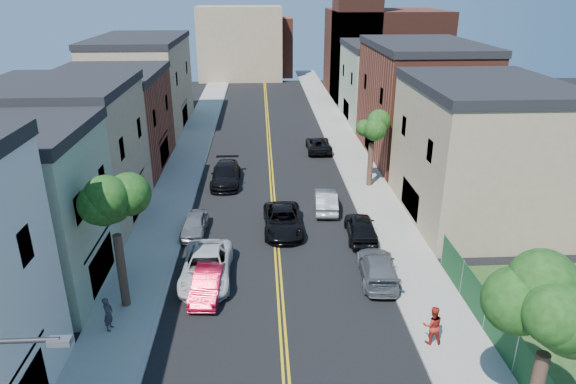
{
  "coord_description": "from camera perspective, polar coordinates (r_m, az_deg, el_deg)",
  "views": [
    {
      "loc": [
        -0.86,
        -8.51,
        15.33
      ],
      "look_at": [
        0.95,
        24.24,
        2.0
      ],
      "focal_mm": 31.92,
      "sensor_mm": 36.0,
      "label": 1
    }
  ],
  "objects": [
    {
      "name": "tree_right_far",
      "position": [
        40.65,
        9.5,
        8.19
      ],
      "size": [
        4.4,
        4.4,
        8.03
      ],
      "color": "#3C281E",
      "rests_on": "sidewalk_right"
    },
    {
      "name": "bldg_left_tan_far",
      "position": [
        60.89,
        -15.89,
        11.29
      ],
      "size": [
        9.0,
        16.0,
        9.5
      ],
      "primitive_type": "cube",
      "color": "#998466",
      "rests_on": "ground"
    },
    {
      "name": "pedestrian_right",
      "position": [
        24.68,
        15.8,
        -14.08
      ],
      "size": [
        0.95,
        0.75,
        1.89
      ],
      "primitive_type": "imported",
      "rotation": [
        0.0,
        0.0,
        3.1
      ],
      "color": "#A32319",
      "rests_on": "sidewalk_right"
    },
    {
      "name": "bldg_right_palegrn",
      "position": [
        63.28,
        10.69,
        11.66
      ],
      "size": [
        9.0,
        12.0,
        8.5
      ],
      "primitive_type": "cube",
      "color": "gray",
      "rests_on": "ground"
    },
    {
      "name": "bldg_right_brick",
      "position": [
        49.91,
        14.43,
        9.48
      ],
      "size": [
        9.0,
        14.0,
        10.0
      ],
      "primitive_type": "cube",
      "color": "brown",
      "rests_on": "ground"
    },
    {
      "name": "pedestrian_left",
      "position": [
        26.05,
        -19.39,
        -12.69
      ],
      "size": [
        0.49,
        0.67,
        1.7
      ],
      "primitive_type": "imported",
      "rotation": [
        0.0,
        0.0,
        1.44
      ],
      "color": "#2A2B32",
      "rests_on": "sidewalk_left"
    },
    {
      "name": "dark_car_right_far",
      "position": [
        50.73,
        3.42,
        5.3
      ],
      "size": [
        2.35,
        4.99,
        1.38
      ],
      "primitive_type": "imported",
      "rotation": [
        0.0,
        0.0,
        3.13
      ],
      "color": "black",
      "rests_on": "ground"
    },
    {
      "name": "white_pickup",
      "position": [
        29.0,
        -9.06,
        -8.24
      ],
      "size": [
        2.69,
        5.82,
        1.62
      ],
      "primitive_type": "imported",
      "rotation": [
        0.0,
        0.0,
        0.0
      ],
      "color": "silver",
      "rests_on": "ground"
    },
    {
      "name": "bldg_right_tan",
      "position": [
        37.35,
        20.48,
        3.83
      ],
      "size": [
        9.0,
        12.0,
        9.0
      ],
      "primitive_type": "cube",
      "color": "#998466",
      "rests_on": "ground"
    },
    {
      "name": "sidewalk_left",
      "position": [
        51.34,
        -10.94,
        4.42
      ],
      "size": [
        3.2,
        100.0,
        0.15
      ],
      "primitive_type": "cube",
      "color": "gray",
      "rests_on": "ground"
    },
    {
      "name": "bldg_left_brick",
      "position": [
        47.77,
        -19.19,
        7.17
      ],
      "size": [
        9.0,
        12.0,
        8.0
      ],
      "primitive_type": "cube",
      "color": "brown",
      "rests_on": "ground"
    },
    {
      "name": "fence_right",
      "position": [
        25.18,
        22.52,
        -14.24
      ],
      "size": [
        0.04,
        15.0,
        1.9
      ],
      "primitive_type": "cube",
      "color": "#143F1E",
      "rests_on": "sidewalk_right"
    },
    {
      "name": "tree_left_mid",
      "position": [
        25.15,
        -19.15,
        0.49
      ],
      "size": [
        5.2,
        5.2,
        9.29
      ],
      "color": "#3C281E",
      "rests_on": "sidewalk_left"
    },
    {
      "name": "tree_right_corner",
      "position": [
        17.27,
        28.24,
        -8.45
      ],
      "size": [
        5.8,
        5.8,
        10.35
      ],
      "color": "#3C281E",
      "rests_on": "sidewalk_right"
    },
    {
      "name": "church",
      "position": [
        77.93,
        9.98,
        15.84
      ],
      "size": [
        16.2,
        14.2,
        22.6
      ],
      "color": "#4C2319",
      "rests_on": "ground"
    },
    {
      "name": "bldg_left_tan_near",
      "position": [
        37.59,
        -23.52,
        3.49
      ],
      "size": [
        9.0,
        10.0,
        9.0
      ],
      "primitive_type": "cube",
      "color": "#998466",
      "rests_on": "ground"
    },
    {
      "name": "grey_car_left",
      "position": [
        34.27,
        -10.37,
        -3.6
      ],
      "size": [
        1.71,
        3.97,
        1.33
      ],
      "primitive_type": "imported",
      "rotation": [
        0.0,
        0.0,
        -0.04
      ],
      "color": "slate",
      "rests_on": "ground"
    },
    {
      "name": "curb_left",
      "position": [
        51.13,
        -8.99,
        4.48
      ],
      "size": [
        0.3,
        100.0,
        0.15
      ],
      "primitive_type": "cube",
      "color": "gray",
      "rests_on": "ground"
    },
    {
      "name": "silver_car_right",
      "position": [
        37.34,
        4.26,
        -0.95
      ],
      "size": [
        1.91,
        4.58,
        1.47
      ],
      "primitive_type": "imported",
      "rotation": [
        0.0,
        0.0,
        3.06
      ],
      "color": "#AAADB2",
      "rests_on": "ground"
    },
    {
      "name": "black_car_right",
      "position": [
        33.42,
        8.15,
        -3.93
      ],
      "size": [
        2.07,
        4.65,
        1.55
      ],
      "primitive_type": "imported",
      "rotation": [
        0.0,
        0.0,
        3.09
      ],
      "color": "black",
      "rests_on": "ground"
    },
    {
      "name": "backdrop_left",
      "position": [
        91.04,
        -5.34,
        16.14
      ],
      "size": [
        14.0,
        8.0,
        12.0
      ],
      "primitive_type": "cube",
      "color": "#998466",
      "rests_on": "ground"
    },
    {
      "name": "red_sedan",
      "position": [
        27.77,
        -8.9,
        -10.02
      ],
      "size": [
        1.79,
        4.25,
        1.37
      ],
      "primitive_type": "imported",
      "rotation": [
        0.0,
        0.0,
        -0.08
      ],
      "color": "#B40C29",
      "rests_on": "ground"
    },
    {
      "name": "grey_car_right",
      "position": [
        29.2,
        9.96,
        -8.29
      ],
      "size": [
        2.4,
        5.09,
        1.43
      ],
      "primitive_type": "imported",
      "rotation": [
        0.0,
        0.0,
        3.06
      ],
      "color": "slate",
      "rests_on": "ground"
    },
    {
      "name": "black_suv_lane",
      "position": [
        34.11,
        -0.58,
        -3.18
      ],
      "size": [
        2.56,
        5.47,
        1.51
      ],
      "primitive_type": "imported",
      "rotation": [
        0.0,
        0.0,
        0.01
      ],
      "color": "black",
      "rests_on": "ground"
    },
    {
      "name": "sidewalk_right",
      "position": [
        51.6,
        6.77,
        4.76
      ],
      "size": [
        3.2,
        100.0,
        0.15
      ],
      "primitive_type": "cube",
      "color": "gray",
      "rests_on": "ground"
    },
    {
      "name": "black_car_left",
      "position": [
        42.45,
        -6.95,
        1.95
      ],
      "size": [
        2.34,
        5.64,
        1.63
      ],
      "primitive_type": "imported",
      "rotation": [
        0.0,
        0.0,
        -0.01
      ],
      "color": "black",
      "rests_on": "ground"
    },
    {
      "name": "backdrop_center",
      "position": [
        95.08,
        -2.74,
        15.85
      ],
      "size": [
        10.0,
        8.0,
        10.0
      ],
      "primitive_type": "cube",
      "color": "brown",
      "rests_on": "ground"
    },
    {
      "name": "curb_right",
      "position": [
        51.33,
        4.84,
        4.75
      ],
      "size": [
        0.3,
        100.0,
        0.15
      ],
      "primitive_type": "cube",
      "color": "gray",
      "rests_on": "ground"
    },
    {
      "name": "bldg_left_palegrn",
      "position": [
        29.93,
        -28.95,
        -2.53
      ],
      "size": [
        9.0,
        8.0,
        8.5
      ],
      "primitive_type": "cube",
      "color": "gray",
      "rests_on": "ground"
    }
  ]
}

